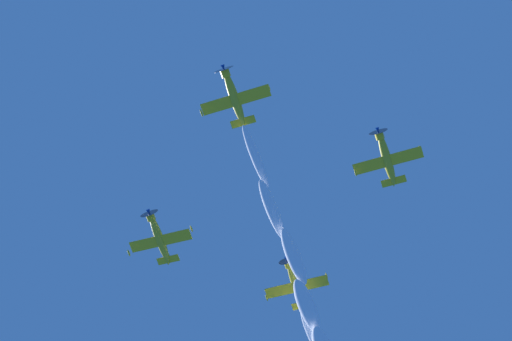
{
  "coord_description": "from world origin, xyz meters",
  "views": [
    {
      "loc": [
        16.08,
        -4.83,
        1.81
      ],
      "look_at": [
        -10.54,
        2.24,
        74.29
      ],
      "focal_mm": 45.55,
      "sensor_mm": 36.0,
      "label": 1
    }
  ],
  "objects": [
    {
      "name": "airplane_lead",
      "position": [
        -2.56,
        -2.54,
        74.93
      ],
      "size": [
        7.28,
        7.7,
        2.78
      ],
      "color": "gold"
    },
    {
      "name": "airplane_left_wingman",
      "position": [
        -5.42,
        17.26,
        75.98
      ],
      "size": [
        7.27,
        7.74,
        2.85
      ],
      "color": "gold"
    },
    {
      "name": "airplane_right_wingman",
      "position": [
        -22.53,
        -7.18,
        74.86
      ],
      "size": [
        7.24,
        7.67,
        3.02
      ],
      "color": "gold"
    },
    {
      "name": "airplane_slot_tail",
      "position": [
        -25.09,
        11.44,
        75.89
      ],
      "size": [
        7.27,
        7.74,
        2.92
      ],
      "color": "gold"
    }
  ]
}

